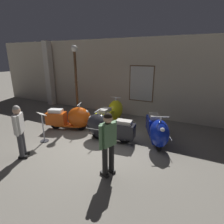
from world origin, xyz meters
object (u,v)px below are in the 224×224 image
visitor_0 (108,140)px  info_stanchion (43,130)px  scooter_3 (157,131)px  scooter_2 (106,127)px  lamppost (76,82)px  visitor_1 (19,128)px  scooter_1 (112,113)px  scooter_0 (72,118)px

visitor_0 → info_stanchion: bearing=6.1°
scooter_3 → scooter_2: bearing=-100.4°
visitor_0 → info_stanchion: visitor_0 is taller
scooter_2 → scooter_3: (1.65, 0.43, 0.02)m
lamppost → visitor_1: bearing=-79.9°
scooter_1 → visitor_0: bearing=-155.4°
scooter_1 → info_stanchion: 2.89m
scooter_0 → scooter_3: (3.28, 0.23, 0.01)m
visitor_1 → info_stanchion: 1.13m
scooter_1 → info_stanchion: (-1.31, -2.57, -0.08)m
scooter_0 → visitor_0: visitor_0 is taller
info_stanchion → visitor_0: bearing=-12.1°
scooter_2 → visitor_0: visitor_0 is taller
visitor_0 → visitor_1: (-2.59, -0.40, -0.03)m
scooter_0 → scooter_1: size_ratio=0.99×
visitor_0 → info_stanchion: size_ratio=1.53×
lamppost → visitor_0: 4.46m
scooter_1 → visitor_0: 3.54m
lamppost → visitor_0: lamppost is taller
scooter_3 → lamppost: size_ratio=0.57×
scooter_0 → scooter_2: (1.63, -0.20, -0.01)m
info_stanchion → scooter_1: bearing=62.9°
scooter_0 → info_stanchion: scooter_0 is taller
scooter_1 → lamppost: lamppost is taller
visitor_1 → scooter_2: bearing=15.8°
info_stanchion → scooter_0: bearing=80.6°
scooter_3 → info_stanchion: (-3.49, -1.49, -0.07)m
scooter_3 → visitor_0: (-0.68, -2.10, 0.43)m
scooter_2 → info_stanchion: size_ratio=1.68×
info_stanchion → visitor_1: bearing=-77.5°
visitor_1 → scooter_3: bearing=1.2°
scooter_1 → visitor_1: bearing=162.3°
scooter_1 → visitor_0: size_ratio=1.14×
scooter_0 → lamppost: lamppost is taller
scooter_2 → scooter_3: 1.71m
scooter_3 → info_stanchion: scooter_3 is taller
scooter_2 → lamppost: 2.88m
scooter_3 → visitor_1: bearing=-77.5°
scooter_0 → visitor_1: 2.30m
visitor_1 → scooter_1: bearing=36.8°
scooter_1 → scooter_2: scooter_1 is taller
visitor_1 → scooter_0: bearing=54.1°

